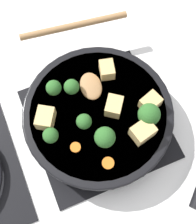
# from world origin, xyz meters

# --- Properties ---
(ground_plane) EXTENTS (2.40, 2.40, 0.00)m
(ground_plane) POSITION_xyz_m (0.00, 0.00, 0.00)
(ground_plane) COLOR white
(front_burner_grate) EXTENTS (0.31, 0.31, 0.03)m
(front_burner_grate) POSITION_xyz_m (0.00, 0.00, 0.01)
(front_burner_grate) COLOR black
(front_burner_grate) RESTS_ON ground_plane
(skillet_pan) EXTENTS (0.44, 0.42, 0.05)m
(skillet_pan) POSITION_xyz_m (-0.00, -0.00, 0.06)
(skillet_pan) COLOR black
(skillet_pan) RESTS_ON front_burner_grate
(wooden_spoon) EXTENTS (0.23, 0.26, 0.02)m
(wooden_spoon) POSITION_xyz_m (0.16, -0.02, 0.09)
(wooden_spoon) COLOR #A87A4C
(wooden_spoon) RESTS_ON skillet_pan
(tofu_cube_center_large) EXTENTS (0.05, 0.05, 0.04)m
(tofu_cube_center_large) POSITION_xyz_m (-0.08, -0.07, 0.10)
(tofu_cube_center_large) COLOR #DBB770
(tofu_cube_center_large) RESTS_ON skillet_pan
(tofu_cube_near_handle) EXTENTS (0.05, 0.04, 0.03)m
(tofu_cube_near_handle) POSITION_xyz_m (0.08, -0.06, 0.10)
(tofu_cube_near_handle) COLOR #DBB770
(tofu_cube_near_handle) RESTS_ON skillet_pan
(tofu_cube_east_chunk) EXTENTS (0.04, 0.05, 0.03)m
(tofu_cube_east_chunk) POSITION_xyz_m (-0.03, -0.11, 0.10)
(tofu_cube_east_chunk) COLOR #DBB770
(tofu_cube_east_chunk) RESTS_ON skillet_pan
(tofu_cube_west_chunk) EXTENTS (0.05, 0.05, 0.03)m
(tofu_cube_west_chunk) POSITION_xyz_m (-0.01, -0.03, 0.10)
(tofu_cube_west_chunk) COLOR #DBB770
(tofu_cube_west_chunk) RESTS_ON skillet_pan
(tofu_cube_back_piece) EXTENTS (0.06, 0.05, 0.04)m
(tofu_cube_back_piece) POSITION_xyz_m (0.02, 0.11, 0.10)
(tofu_cube_back_piece) COLOR #DBB770
(tofu_cube_back_piece) RESTS_ON skillet_pan
(broccoli_floret_near_spoon) EXTENTS (0.04, 0.04, 0.05)m
(broccoli_floret_near_spoon) POSITION_xyz_m (-0.07, 0.01, 0.11)
(broccoli_floret_near_spoon) COLOR #709956
(broccoli_floret_near_spoon) RESTS_ON skillet_pan
(broccoli_floret_center_top) EXTENTS (0.03, 0.03, 0.04)m
(broccoli_floret_center_top) POSITION_xyz_m (-0.02, 0.11, 0.10)
(broccoli_floret_center_top) COLOR #709956
(broccoli_floret_center_top) RESTS_ON skillet_pan
(broccoli_floret_east_rim) EXTENTS (0.03, 0.03, 0.04)m
(broccoli_floret_east_rim) POSITION_xyz_m (0.08, 0.07, 0.10)
(broccoli_floret_east_rim) COLOR #709956
(broccoli_floret_east_rim) RESTS_ON skillet_pan
(broccoli_floret_west_rim) EXTENTS (0.03, 0.03, 0.04)m
(broccoli_floret_west_rim) POSITION_xyz_m (-0.02, 0.04, 0.10)
(broccoli_floret_west_rim) COLOR #709956
(broccoli_floret_west_rim) RESTS_ON skillet_pan
(broccoli_floret_north_edge) EXTENTS (0.05, 0.05, 0.05)m
(broccoli_floret_north_edge) POSITION_xyz_m (-0.06, -0.09, 0.11)
(broccoli_floret_north_edge) COLOR #709956
(broccoli_floret_north_edge) RESTS_ON skillet_pan
(broccoli_floret_south_cluster) EXTENTS (0.03, 0.03, 0.04)m
(broccoli_floret_south_cluster) POSITION_xyz_m (0.07, 0.03, 0.10)
(broccoli_floret_south_cluster) COLOR #709956
(broccoli_floret_south_cluster) RESTS_ON skillet_pan
(carrot_slice_orange_thin) EXTENTS (0.03, 0.03, 0.01)m
(carrot_slice_orange_thin) POSITION_xyz_m (-0.11, 0.02, 0.08)
(carrot_slice_orange_thin) COLOR orange
(carrot_slice_orange_thin) RESTS_ON skillet_pan
(carrot_slice_near_center) EXTENTS (0.02, 0.02, 0.01)m
(carrot_slice_near_center) POSITION_xyz_m (-0.06, 0.07, 0.08)
(carrot_slice_near_center) COLOR orange
(carrot_slice_near_center) RESTS_ON skillet_pan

